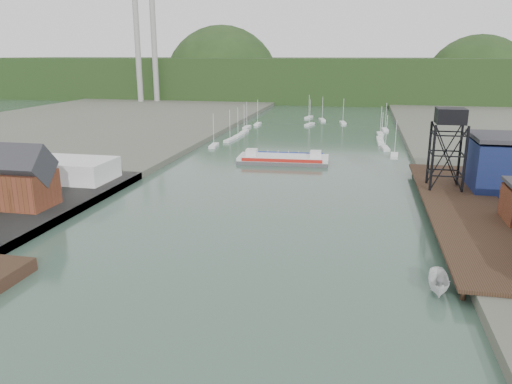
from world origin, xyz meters
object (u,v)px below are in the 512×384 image
at_px(lift_tower, 450,121).
at_px(chain_ferry, 283,159).
at_px(harbor_building, 18,182).
at_px(motorboat, 439,284).

xyz_separation_m(lift_tower, chain_ferry, (-37.27, 26.96, -14.65)).
distance_m(harbor_building, chain_ferry, 68.01).
distance_m(lift_tower, chain_ferry, 48.28).
bearing_deg(harbor_building, motorboat, -13.46).
relative_size(harbor_building, motorboat, 1.90).
height_order(harbor_building, chain_ferry, harbor_building).
distance_m(harbor_building, lift_tower, 82.49).
xyz_separation_m(harbor_building, chain_ferry, (39.73, 54.96, -5.09)).
height_order(harbor_building, motorboat, harbor_building).
relative_size(lift_tower, motorboat, 2.49).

